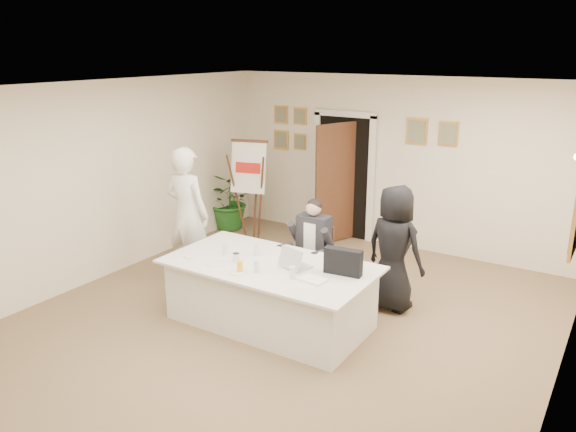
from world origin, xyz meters
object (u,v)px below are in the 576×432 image
Objects in this scene: conference_table at (270,293)px; laptop at (296,255)px; potted_palm at (231,201)px; standing_man at (187,214)px; paper_stack at (313,280)px; standing_woman at (394,248)px; flip_chart at (251,196)px; seated_man at (312,248)px; laptop_bag at (343,262)px; steel_jug at (236,258)px; oj_glass at (240,267)px.

laptop reaches higher than conference_table.
conference_table is 3.80m from potted_palm.
standing_man is 6.76× the size of paper_stack.
standing_man is at bearing 24.42° from standing_woman.
flip_chart is 4.76× the size of laptop.
standing_woman reaches higher than seated_man.
laptop_bag is 3.91× the size of steel_jug.
standing_man is 17.52× the size of steel_jug.
potted_palm is 2.94× the size of laptop.
seated_man is 0.84× the size of standing_woman.
laptop_bag is at bearing 90.30° from standing_woman.
oj_glass is at bearing -50.67° from potted_palm.
flip_chart is at bearing -9.47° from standing_woman.
paper_stack is at bearing -43.47° from flip_chart.
paper_stack is (0.66, -1.13, 0.11)m from seated_man.
steel_jug is at bearing -170.82° from laptop_bag.
seated_man reaches higher than conference_table.
flip_chart is 1.07× the size of standing_woman.
seated_man is at bearing -34.90° from flip_chart.
seated_man reaches higher than oj_glass.
laptop is at bearing 66.59° from standing_woman.
conference_table is 1.83× the size of seated_man.
seated_man is 2.45m from flip_chart.
oj_glass is (1.62, -0.94, -0.12)m from standing_man.
oj_glass is at bearing -156.87° from laptop_bag.
flip_chart is 3.22m from laptop.
conference_table is 0.59m from steel_jug.
oj_glass is (1.84, -2.76, 0.04)m from flip_chart.
paper_stack is at bearing -125.23° from laptop_bag.
conference_table is at bearing 71.61° from oj_glass.
potted_palm is 3.74× the size of paper_stack.
seated_man is at bearing -167.44° from standing_man.
laptop_bag is at bearing 11.04° from conference_table.
laptop_bag reaches higher than potted_palm.
conference_table is at bearing -49.97° from flip_chart.
oj_glass is (-0.16, -1.36, 0.16)m from seated_man.
laptop_bag is at bearing -35.43° from potted_palm.
seated_man is 1.18m from laptop_bag.
potted_palm is 8.20× the size of oj_glass.
laptop_bag is at bearing 29.58° from oj_glass.
flip_chart is 3.00m from steel_jug.
laptop_bag is at bearing 24.73° from laptop.
paper_stack is at bearing -46.73° from seated_man.
laptop_bag is (2.63, -0.36, -0.04)m from standing_man.
conference_table is at bearing 25.87° from steel_jug.
potted_palm is at bearing 134.75° from conference_table.
potted_palm is at bearing 128.85° from steel_jug.
seated_man is at bearing 88.42° from conference_table.
seated_man is at bearing 124.30° from laptop.
laptop_bag is (-0.20, -1.02, 0.12)m from standing_woman.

